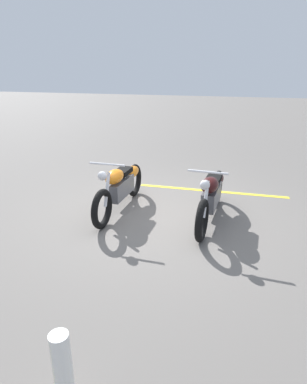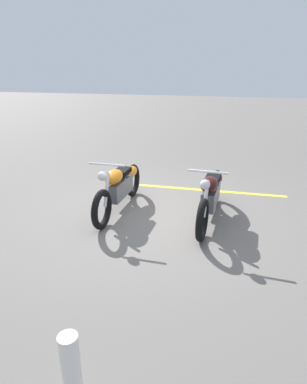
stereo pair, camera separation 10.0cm
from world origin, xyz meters
name	(u,v)px [view 1 (the left image)]	position (x,y,z in m)	size (l,w,h in m)	color
ground_plane	(162,217)	(0.00, 0.00, 0.00)	(60.00, 60.00, 0.00)	#66605B
motorcycle_bright_foreground	(121,185)	(-0.15, -0.84, 0.46)	(2.23, 0.62, 1.04)	black
motorcycle_dark_foreground	(211,194)	(-0.22, 0.83, 0.46)	(2.23, 0.62, 1.04)	black
bollard_post	(64,379)	(3.66, 0.35, 0.40)	(0.14, 0.14, 0.80)	white
parking_stripe_near	(211,191)	(-1.62, 0.66, 0.00)	(3.20, 0.12, 0.01)	yellow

